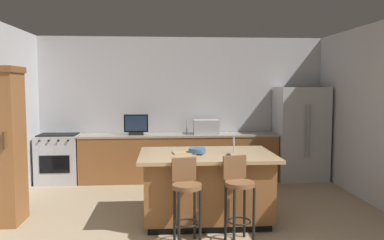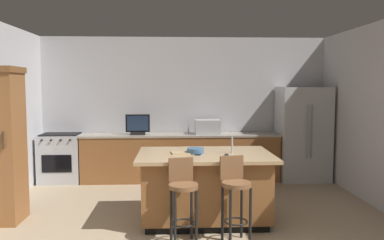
% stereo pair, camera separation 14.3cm
% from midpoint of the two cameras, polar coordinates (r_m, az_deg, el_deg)
% --- Properties ---
extents(wall_back, '(6.09, 0.12, 2.77)m').
position_cam_midpoint_polar(wall_back, '(7.83, -0.57, 1.83)').
color(wall_back, '#BCBCC1').
rests_on(wall_back, ground_plane).
extents(wall_right, '(0.12, 4.78, 2.77)m').
position_cam_midpoint_polar(wall_right, '(6.46, 26.42, 0.63)').
color(wall_right, '#BCBCC1').
rests_on(wall_right, ground_plane).
extents(counter_back, '(3.75, 0.62, 0.90)m').
position_cam_midpoint_polar(counter_back, '(7.56, -1.09, -5.43)').
color(counter_back, brown).
rests_on(counter_back, ground_plane).
extents(kitchen_island, '(1.79, 1.21, 0.92)m').
position_cam_midpoint_polar(kitchen_island, '(5.34, 2.65, -9.61)').
color(kitchen_island, black).
rests_on(kitchen_island, ground_plane).
extents(refrigerator, '(0.94, 0.76, 1.79)m').
position_cam_midpoint_polar(refrigerator, '(7.86, 16.33, -1.93)').
color(refrigerator, '#B7BABF').
rests_on(refrigerator, ground_plane).
extents(range_oven, '(0.77, 0.63, 0.92)m').
position_cam_midpoint_polar(range_oven, '(7.82, -18.00, -5.27)').
color(range_oven, '#B7BABF').
rests_on(range_oven, ground_plane).
extents(cabinet_tower, '(0.55, 0.56, 2.07)m').
position_cam_midpoint_polar(cabinet_tower, '(5.74, -25.48, -2.91)').
color(cabinet_tower, brown).
rests_on(cabinet_tower, ground_plane).
extents(microwave, '(0.48, 0.36, 0.27)m').
position_cam_midpoint_polar(microwave, '(7.51, 2.83, -0.99)').
color(microwave, '#B7BABF').
rests_on(microwave, counter_back).
extents(tv_monitor, '(0.45, 0.16, 0.38)m').
position_cam_midpoint_polar(tv_monitor, '(7.44, -7.36, -0.77)').
color(tv_monitor, black).
rests_on(tv_monitor, counter_back).
extents(sink_faucet_back, '(0.02, 0.02, 0.24)m').
position_cam_midpoint_polar(sink_faucet_back, '(7.58, 0.01, -1.05)').
color(sink_faucet_back, '#B2B2B7').
rests_on(sink_faucet_back, counter_back).
extents(sink_faucet_island, '(0.02, 0.02, 0.22)m').
position_cam_midpoint_polar(sink_faucet_island, '(5.28, 6.64, -3.63)').
color(sink_faucet_island, '#B2B2B7').
rests_on(sink_faucet_island, kitchen_island).
extents(bar_stool_left, '(0.34, 0.36, 0.98)m').
position_cam_midpoint_polar(bar_stool_left, '(4.58, -0.44, -10.58)').
color(bar_stool_left, brown).
rests_on(bar_stool_left, ground_plane).
extents(bar_stool_right, '(0.35, 0.37, 1.00)m').
position_cam_midpoint_polar(bar_stool_right, '(4.64, 7.20, -10.24)').
color(bar_stool_right, brown).
rests_on(bar_stool_right, ground_plane).
extents(fruit_bowl, '(0.23, 0.23, 0.07)m').
position_cam_midpoint_polar(fruit_bowl, '(5.24, 1.29, -4.50)').
color(fruit_bowl, '#3F668C').
rests_on(fruit_bowl, kitchen_island).
extents(cell_phone, '(0.12, 0.16, 0.01)m').
position_cam_midpoint_polar(cell_phone, '(5.15, 1.76, -5.00)').
color(cell_phone, black).
rests_on(cell_phone, kitchen_island).
extents(tv_remote, '(0.05, 0.17, 0.02)m').
position_cam_midpoint_polar(tv_remote, '(5.05, 5.90, -5.16)').
color(tv_remote, black).
rests_on(tv_remote, kitchen_island).
extents(cutting_board, '(0.39, 0.28, 0.02)m').
position_cam_midpoint_polar(cutting_board, '(5.25, -0.26, -4.76)').
color(cutting_board, tan).
rests_on(cutting_board, kitchen_island).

